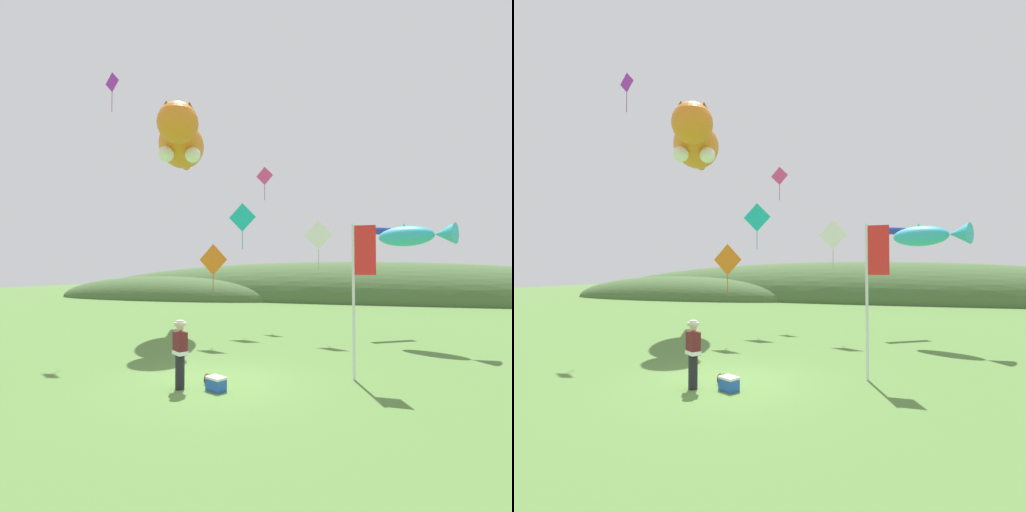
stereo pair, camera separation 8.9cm
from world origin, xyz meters
TOP-DOWN VIEW (x-y plane):
  - ground_plane at (0.00, 0.00)m, footprint 120.00×120.00m
  - distant_hill_ridge at (-2.57, 31.02)m, footprint 62.76×13.06m
  - festival_attendant at (-0.50, -0.78)m, footprint 0.49×0.45m
  - kite_spool at (-0.02, -0.10)m, footprint 0.12×0.27m
  - picnic_cooler at (0.44, -0.60)m, footprint 0.58×0.51m
  - festival_banner_pole at (3.87, 1.51)m, footprint 0.66×0.08m
  - kite_giant_cat at (-5.49, 8.15)m, footprint 4.36×7.78m
  - kite_fish_windsock at (5.71, 7.85)m, footprint 3.26×2.17m
  - kite_tube_streamer at (3.88, 10.52)m, footprint 1.93×1.50m
  - kite_diamond_pink at (-2.10, 11.97)m, footprint 1.07×0.16m
  - kite_diamond_white at (1.70, 7.85)m, footprint 1.34×0.24m
  - kite_diamond_orange at (-2.38, 5.41)m, footprint 1.34×0.15m
  - kite_diamond_teal at (-2.36, 8.92)m, footprint 1.47×0.06m
  - kite_diamond_violet at (-6.92, 4.50)m, footprint 0.88×0.23m

SIDE VIEW (x-z plane):
  - ground_plane at x=0.00m, z-range 0.00..0.00m
  - distant_hill_ridge at x=-2.57m, z-range -3.94..3.94m
  - kite_spool at x=-0.02m, z-range 0.00..0.27m
  - picnic_cooler at x=0.44m, z-range 0.00..0.36m
  - festival_attendant at x=-0.50m, z-range 0.07..1.84m
  - festival_banner_pole at x=3.87m, z-range 0.68..5.08m
  - kite_diamond_orange at x=-2.38m, z-range 2.39..4.63m
  - kite_fish_windsock at x=5.71m, z-range 4.05..5.03m
  - kite_diamond_white at x=1.70m, z-range 3.54..5.79m
  - kite_tube_streamer at x=3.88m, z-range 4.83..5.26m
  - kite_diamond_teal at x=-2.36m, z-range 4.58..6.94m
  - kite_diamond_pink at x=-2.10m, z-range 7.57..9.55m
  - kite_giant_cat at x=-5.49m, z-range 8.44..10.98m
  - kite_diamond_violet at x=-6.92m, z-range 10.53..12.33m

